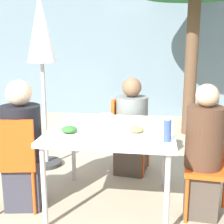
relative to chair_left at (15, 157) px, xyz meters
name	(u,v)px	position (x,y,z in m)	size (l,w,h in m)	color
ground_plane	(112,203)	(0.84, 0.22, -0.52)	(24.00, 24.00, 0.00)	tan
building_facade	(138,42)	(0.84, 4.00, 0.98)	(10.00, 0.20, 3.00)	slate
dining_table	(112,135)	(0.84, 0.22, 0.17)	(1.10, 1.04, 0.75)	white
chair_left	(15,157)	(0.00, 0.00, 0.00)	(0.46, 0.46, 0.88)	#E54C14
person_left	(23,149)	(0.04, 0.09, 0.05)	(0.36, 0.36, 1.19)	#383842
chair_right	(208,157)	(1.70, 0.23, 0.00)	(0.43, 0.43, 0.88)	#E54C14
person_right	(203,155)	(1.64, 0.15, 0.04)	(0.32, 0.32, 1.18)	#473D33
chair_far	(126,128)	(0.88, 1.05, 0.00)	(0.45, 0.45, 0.88)	#E54C14
person_far	(131,130)	(0.95, 0.99, 0.00)	(0.38, 0.38, 1.12)	#473D33
closed_umbrella	(41,41)	(-0.10, 1.04, 1.01)	(0.36, 0.36, 2.04)	#333333
plate_0	(69,131)	(0.51, -0.01, 0.26)	(0.25, 0.25, 0.07)	white
plate_1	(136,131)	(1.07, 0.08, 0.26)	(0.23, 0.23, 0.06)	white
bottle	(167,130)	(1.32, -0.09, 0.32)	(0.06, 0.06, 0.19)	#334C8E
drinking_cup	(101,130)	(0.78, -0.01, 0.28)	(0.08, 0.08, 0.09)	silver
salad_bowl	(106,117)	(0.73, 0.53, 0.26)	(0.15, 0.15, 0.05)	white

